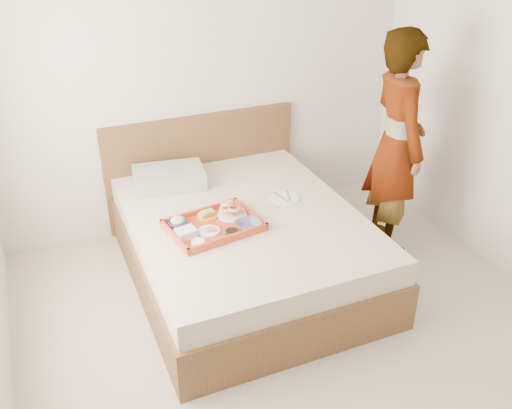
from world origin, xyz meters
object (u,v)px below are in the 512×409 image
at_px(dinner_plate, 285,198).
at_px(person, 396,145).
at_px(bed, 244,245).
at_px(tray, 214,225).

xyz_separation_m(dinner_plate, person, (0.86, -0.13, 0.34)).
height_order(bed, person, person).
relative_size(dinner_plate, person, 0.13).
relative_size(tray, person, 0.35).
bearing_deg(bed, tray, -159.31).
distance_m(bed, person, 1.38).
distance_m(tray, dinner_plate, 0.67).
xyz_separation_m(bed, tray, (-0.26, -0.10, 0.29)).
bearing_deg(tray, dinner_plate, 8.56).
bearing_deg(tray, bed, 11.71).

